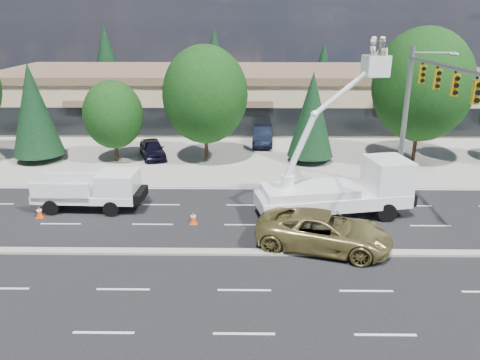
{
  "coord_description": "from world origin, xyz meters",
  "views": [
    {
      "loc": [
        0.03,
        -19.83,
        10.61
      ],
      "look_at": [
        -0.26,
        3.69,
        2.4
      ],
      "focal_mm": 35.0,
      "sensor_mm": 36.0,
      "label": 1
    }
  ],
  "objects_px": {
    "minivan": "(324,231)",
    "utility_pickup": "(95,194)",
    "signal_mast": "(420,101)",
    "bucket_truck": "(345,182)"
  },
  "relations": [
    {
      "from": "minivan",
      "to": "bucket_truck",
      "type": "bearing_deg",
      "value": -7.71
    },
    {
      "from": "minivan",
      "to": "utility_pickup",
      "type": "bearing_deg",
      "value": 85.24
    },
    {
      "from": "utility_pickup",
      "to": "minivan",
      "type": "relative_size",
      "value": 0.93
    },
    {
      "from": "signal_mast",
      "to": "bucket_truck",
      "type": "relative_size",
      "value": 1.05
    },
    {
      "from": "signal_mast",
      "to": "minivan",
      "type": "relative_size",
      "value": 1.58
    },
    {
      "from": "signal_mast",
      "to": "minivan",
      "type": "distance_m",
      "value": 10.34
    },
    {
      "from": "signal_mast",
      "to": "bucket_truck",
      "type": "xyz_separation_m",
      "value": [
        -4.5,
        -2.52,
        -4.04
      ]
    },
    {
      "from": "signal_mast",
      "to": "utility_pickup",
      "type": "relative_size",
      "value": 1.7
    },
    {
      "from": "utility_pickup",
      "to": "bucket_truck",
      "type": "height_order",
      "value": "bucket_truck"
    },
    {
      "from": "utility_pickup",
      "to": "bucket_truck",
      "type": "bearing_deg",
      "value": -1.1
    }
  ]
}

